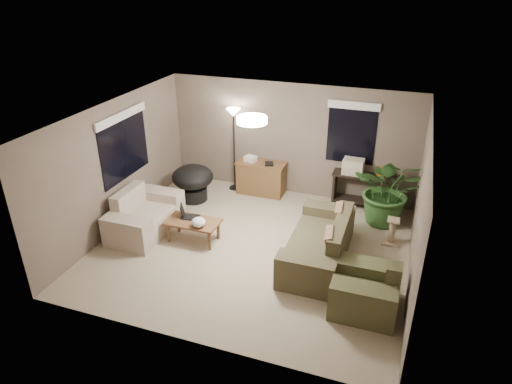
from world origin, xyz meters
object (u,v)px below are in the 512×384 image
(coffee_table, at_px, (193,224))
(main_sofa, at_px, (320,245))
(papasan_chair, at_px, (193,180))
(floor_lamp, at_px, (234,122))
(loveseat, at_px, (144,217))
(desk, at_px, (261,178))
(cat_scratching_post, at_px, (392,233))
(houseplant, at_px, (388,197))
(armchair, at_px, (366,291))
(console_table, at_px, (363,188))

(coffee_table, bearing_deg, main_sofa, 4.11)
(papasan_chair, height_order, floor_lamp, floor_lamp)
(loveseat, relative_size, desk, 1.45)
(desk, bearing_deg, cat_scratching_post, -21.66)
(floor_lamp, distance_m, houseplant, 3.63)
(coffee_table, height_order, desk, desk)
(coffee_table, xyz_separation_m, houseplant, (3.35, 1.88, 0.21))
(loveseat, relative_size, armchair, 1.60)
(main_sofa, height_order, papasan_chair, main_sofa)
(cat_scratching_post, bearing_deg, coffee_table, -161.97)
(cat_scratching_post, bearing_deg, papasan_chair, 174.96)
(loveseat, xyz_separation_m, armchair, (4.36, -0.85, 0.00))
(coffee_table, relative_size, floor_lamp, 0.52)
(main_sofa, distance_m, houseplant, 1.98)
(loveseat, xyz_separation_m, houseplant, (4.41, 1.87, 0.27))
(console_table, bearing_deg, armchair, -81.45)
(armchair, height_order, papasan_chair, armchair)
(coffee_table, bearing_deg, console_table, 40.65)
(console_table, bearing_deg, papasan_chair, -166.02)
(desk, bearing_deg, loveseat, -124.72)
(armchair, height_order, console_table, armchair)
(desk, height_order, houseplant, houseplant)
(coffee_table, distance_m, desk, 2.39)
(floor_lamp, distance_m, cat_scratching_post, 4.07)
(houseplant, bearing_deg, armchair, -91.03)
(loveseat, distance_m, floor_lamp, 2.86)
(main_sofa, height_order, houseplant, houseplant)
(console_table, bearing_deg, loveseat, -148.10)
(cat_scratching_post, bearing_deg, loveseat, -165.99)
(main_sofa, height_order, floor_lamp, floor_lamp)
(armchair, xyz_separation_m, coffee_table, (-3.30, 0.85, 0.06))
(console_table, relative_size, floor_lamp, 0.68)
(loveseat, height_order, desk, loveseat)
(main_sofa, xyz_separation_m, coffee_table, (-2.38, -0.17, 0.06))
(papasan_chair, bearing_deg, loveseat, -101.42)
(desk, xyz_separation_m, cat_scratching_post, (2.97, -1.18, -0.16))
(main_sofa, bearing_deg, armchair, -48.13)
(armchair, xyz_separation_m, cat_scratching_post, (0.23, 2.00, -0.08))
(loveseat, relative_size, floor_lamp, 0.84)
(loveseat, relative_size, coffee_table, 1.60)
(loveseat, bearing_deg, coffee_table, -0.20)
(main_sofa, distance_m, floor_lamp, 3.56)
(main_sofa, bearing_deg, houseplant, 60.53)
(main_sofa, bearing_deg, cat_scratching_post, 40.51)
(loveseat, distance_m, papasan_chair, 1.56)
(houseplant, bearing_deg, console_table, 135.41)
(coffee_table, xyz_separation_m, desk, (0.55, 2.33, 0.02))
(loveseat, height_order, console_table, loveseat)
(armchair, bearing_deg, cat_scratching_post, 83.53)
(cat_scratching_post, bearing_deg, main_sofa, -139.49)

